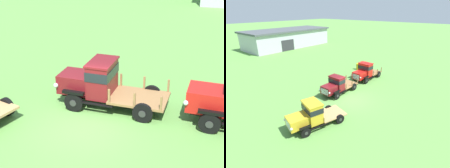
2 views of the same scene
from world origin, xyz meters
The scene contains 6 objects.
ground_plane centered at (0.00, 0.00, 0.00)m, with size 240.00×240.00×0.00m, color #5B9342.
farm_shed centered at (13.05, 28.58, 2.12)m, with size 20.72×8.88×4.20m.
vintage_truck_foreground_near centered at (-5.76, -0.28, 1.09)m, with size 5.10×3.04×2.15m.
vintage_truck_second_in_line centered at (-0.05, 1.95, 1.06)m, with size 4.85×2.10×2.07m.
vintage_truck_midrow_center centered at (5.55, 1.79, 1.16)m, with size 5.01×2.23×2.29m.
oil_drum_beside_row centered at (8.72, 4.85, 0.47)m, with size 0.58×0.58×0.95m.
Camera 2 is at (-13.34, -9.24, 8.66)m, focal length 28.00 mm.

